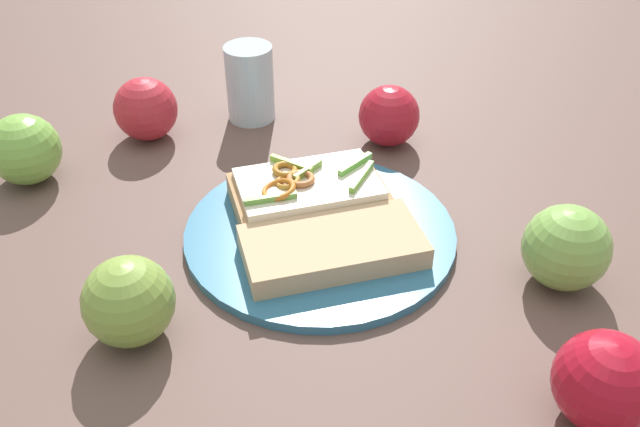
{
  "coord_description": "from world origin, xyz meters",
  "views": [
    {
      "loc": [
        0.04,
        0.57,
        0.46
      ],
      "look_at": [
        0.0,
        0.0,
        0.03
      ],
      "focal_mm": 38.65,
      "sensor_mm": 36.0,
      "label": 1
    }
  ],
  "objects": [
    {
      "name": "apple_5",
      "position": [
        -0.23,
        0.08,
        0.04
      ],
      "size": [
        0.12,
        0.12,
        0.08
      ],
      "primitive_type": "sphere",
      "rotation": [
        0.0,
        0.0,
        0.98
      ],
      "color": "#7DAE4D",
      "rests_on": "ground_plane"
    },
    {
      "name": "drinking_glass",
      "position": [
        0.07,
        -0.27,
        0.05
      ],
      "size": [
        0.06,
        0.06,
        0.1
      ],
      "primitive_type": "cylinder",
      "color": "silver",
      "rests_on": "ground_plane"
    },
    {
      "name": "apple_0",
      "position": [
        0.33,
        -0.13,
        0.04
      ],
      "size": [
        0.09,
        0.09,
        0.08
      ],
      "primitive_type": "sphere",
      "rotation": [
        0.0,
        0.0,
        4.6
      ],
      "color": "#7CB247",
      "rests_on": "ground_plane"
    },
    {
      "name": "plate",
      "position": [
        0.0,
        0.0,
        0.01
      ],
      "size": [
        0.29,
        0.29,
        0.01
      ],
      "primitive_type": "cylinder",
      "color": "teal",
      "rests_on": "ground_plane"
    },
    {
      "name": "apple_3",
      "position": [
        0.17,
        0.13,
        0.04
      ],
      "size": [
        0.09,
        0.09,
        0.08
      ],
      "primitive_type": "sphere",
      "rotation": [
        0.0,
        0.0,
        6.17
      ],
      "color": "olive",
      "rests_on": "ground_plane"
    },
    {
      "name": "apple_2",
      "position": [
        -0.1,
        -0.19,
        0.04
      ],
      "size": [
        0.09,
        0.09,
        0.08
      ],
      "primitive_type": "sphere",
      "rotation": [
        0.0,
        0.0,
        1.77
      ],
      "color": "#B01828",
      "rests_on": "ground_plane"
    },
    {
      "name": "apple_1",
      "position": [
        -0.2,
        0.24,
        0.04
      ],
      "size": [
        0.11,
        0.11,
        0.08
      ],
      "primitive_type": "sphere",
      "rotation": [
        0.0,
        0.0,
        3.84
      ],
      "color": "#AB1022",
      "rests_on": "ground_plane"
    },
    {
      "name": "ground_plane",
      "position": [
        0.0,
        0.0,
        0.0
      ],
      "size": [
        2.0,
        2.0,
        0.0
      ],
      "primitive_type": "plane",
      "color": "brown",
      "rests_on": "ground"
    },
    {
      "name": "bread_slice_side",
      "position": [
        -0.01,
        0.04,
        0.02
      ],
      "size": [
        0.19,
        0.12,
        0.02
      ],
      "primitive_type": "cube",
      "rotation": [
        0.0,
        0.0,
        3.34
      ],
      "color": "tan",
      "rests_on": "plate"
    },
    {
      "name": "sandwich",
      "position": [
        0.01,
        -0.04,
        0.03
      ],
      "size": [
        0.18,
        0.14,
        0.04
      ],
      "rotation": [
        0.0,
        0.0,
        3.36
      ],
      "color": "tan",
      "rests_on": "plate"
    },
    {
      "name": "apple_4",
      "position": [
        0.21,
        -0.22,
        0.04
      ],
      "size": [
        0.11,
        0.11,
        0.08
      ],
      "primitive_type": "sphere",
      "rotation": [
        0.0,
        0.0,
        2.54
      ],
      "color": "#BB2531",
      "rests_on": "ground_plane"
    }
  ]
}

